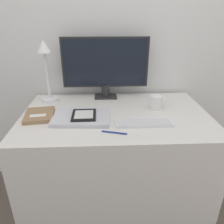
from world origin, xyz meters
name	(u,v)px	position (x,y,z in m)	size (l,w,h in m)	color
ground_plane	(116,218)	(0.00, 0.00, 0.00)	(10.00, 10.00, 0.00)	brown
wall_back	(112,33)	(0.00, 0.58, 1.20)	(3.60, 0.05, 2.40)	silver
desk	(115,162)	(0.00, 0.15, 0.38)	(1.17, 0.73, 0.75)	silver
monitor	(105,66)	(-0.06, 0.45, 0.99)	(0.61, 0.11, 0.43)	#262626
keyboard	(144,123)	(0.15, 0.01, 0.76)	(0.33, 0.11, 0.01)	silver
laptop	(82,117)	(-0.21, 0.08, 0.76)	(0.35, 0.25, 0.02)	#BCBCC1
ereader	(84,115)	(-0.19, 0.08, 0.78)	(0.14, 0.16, 0.01)	black
desk_lamp	(46,64)	(-0.46, 0.40, 1.02)	(0.12, 0.12, 0.42)	white
notebook	(39,115)	(-0.47, 0.13, 0.76)	(0.19, 0.23, 0.02)	#93704C
coffee_mug	(156,102)	(0.27, 0.22, 0.80)	(0.11, 0.08, 0.09)	white
pen	(114,132)	(-0.02, -0.10, 0.76)	(0.13, 0.04, 0.01)	navy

